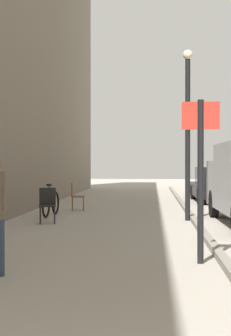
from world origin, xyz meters
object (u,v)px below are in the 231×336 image
Objects in this scene: parked_car at (216,185)px; bicycle_leaning at (51,204)px; lamp_post at (188,123)px; cafe_chair_by_doorway at (75,194)px; cafe_chair_near_window at (47,203)px; street_sign_post at (201,166)px.

parked_car reaches higher than bicycle_leaning.
cafe_chair_by_doorway is (-3.60, 2.83, -2.18)m from lamp_post.
cafe_chair_near_window is (0.27, -1.78, 0.17)m from bicycle_leaning.
street_sign_post is 2.77× the size of cafe_chair_near_window.
bicycle_leaning is 1.88× the size of cafe_chair_by_doorway.
street_sign_post is 6.45m from cafe_chair_near_window.
cafe_chair_by_doorway is at bearing -140.81° from parked_car.
street_sign_post is at bearing 13.30° from cafe_chair_by_doorway.
bicycle_leaning is at bearing 167.54° from lamp_post.
cafe_chair_near_window and cafe_chair_by_doorway have the same top height.
street_sign_post is at bearing -57.16° from bicycle_leaning.
lamp_post is at bearing -8.09° from bicycle_leaning.
street_sign_post is 0.55× the size of lamp_post.
cafe_chair_near_window is at bearing -77.03° from bicycle_leaning.
street_sign_post is 1.47× the size of bicycle_leaning.
lamp_post is (0.21, 6.17, 1.18)m from street_sign_post.
lamp_post is 4.45m from cafe_chair_near_window.
lamp_post is 5.07m from cafe_chair_by_doorway.
bicycle_leaning reaches higher than cafe_chair_by_doorway.
parked_car is at bearing 122.73° from cafe_chair_by_doorway.
parked_car is 6.87m from cafe_chair_by_doorway.
bicycle_leaning is 1.81m from cafe_chair_near_window.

